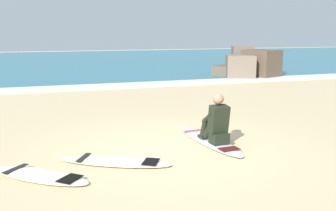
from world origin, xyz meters
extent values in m
plane|color=#CCB584|center=(0.00, 0.00, 0.00)|extent=(80.00, 80.00, 0.00)
cube|color=teal|center=(0.00, 22.38, 0.05)|extent=(80.00, 28.00, 0.10)
cube|color=white|center=(0.00, 8.68, 0.06)|extent=(80.00, 0.90, 0.11)
ellipsoid|color=silver|center=(0.89, 0.32, 0.04)|extent=(0.64, 2.43, 0.07)
cube|color=red|center=(0.86, 0.99, 0.07)|extent=(0.48, 0.12, 0.01)
cube|color=#4A1311|center=(0.93, -0.45, 0.07)|extent=(0.38, 0.26, 0.01)
cube|color=black|center=(0.91, -0.08, 0.18)|extent=(0.34, 0.28, 0.20)
cylinder|color=black|center=(0.80, 0.10, 0.33)|extent=(0.17, 0.41, 0.43)
cylinder|color=black|center=(0.77, 0.30, 0.30)|extent=(0.14, 0.27, 0.42)
cube|color=black|center=(0.76, 0.37, 0.10)|extent=(0.11, 0.23, 0.05)
cylinder|color=black|center=(1.00, 0.11, 0.33)|extent=(0.17, 0.41, 0.43)
cylinder|color=black|center=(1.00, 0.32, 0.30)|extent=(0.14, 0.27, 0.42)
cube|color=black|center=(1.00, 0.39, 0.10)|extent=(0.11, 0.23, 0.05)
cube|color=black|center=(0.91, -0.04, 0.53)|extent=(0.36, 0.31, 0.57)
sphere|color=#A37556|center=(0.91, -0.01, 0.92)|extent=(0.21, 0.21, 0.21)
cylinder|color=black|center=(0.76, 0.10, 0.55)|extent=(0.11, 0.40, 0.31)
cylinder|color=black|center=(1.04, 0.12, 0.55)|extent=(0.11, 0.40, 0.31)
ellipsoid|color=#EFE5C6|center=(-1.15, -0.35, 0.04)|extent=(1.94, 1.43, 0.07)
cube|color=black|center=(-1.62, -0.08, 0.07)|extent=(0.33, 0.46, 0.01)
cube|color=black|center=(-0.62, -0.67, 0.07)|extent=(0.39, 0.44, 0.01)
ellipsoid|color=#EFE5C6|center=(-2.34, -0.63, 0.04)|extent=(1.61, 1.56, 0.07)
cube|color=black|center=(-2.70, -0.30, 0.07)|extent=(0.40, 0.42, 0.01)
cube|color=black|center=(-1.94, -1.00, 0.07)|extent=(0.42, 0.43, 0.01)
cube|color=#756656|center=(6.70, 9.38, 0.55)|extent=(1.70, 1.78, 1.10)
cube|color=brown|center=(6.62, 10.49, 0.27)|extent=(1.85, 1.84, 0.54)
cube|color=brown|center=(7.84, 9.43, 0.66)|extent=(1.71, 1.83, 1.32)
cube|color=brown|center=(8.19, 9.90, 0.63)|extent=(1.85, 1.33, 1.26)
cube|color=#756656|center=(7.78, 11.08, 0.71)|extent=(1.35, 1.36, 1.43)
camera|label=1|loc=(-2.39, -6.57, 2.16)|focal=42.28mm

